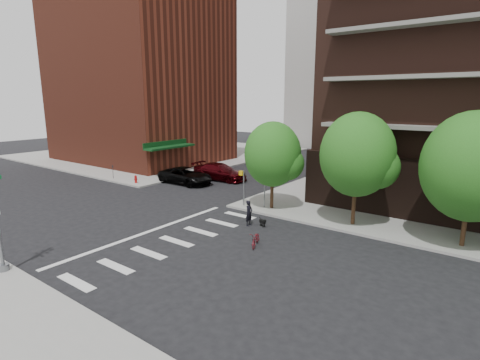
{
  "coord_description": "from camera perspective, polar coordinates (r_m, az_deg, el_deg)",
  "views": [
    {
      "loc": [
        17.71,
        -13.77,
        7.86
      ],
      "look_at": [
        3.0,
        6.0,
        2.5
      ],
      "focal_mm": 28.0,
      "sensor_mm": 36.0,
      "label": 1
    }
  ],
  "objects": [
    {
      "name": "fire_hydrant",
      "position": [
        36.26,
        -15.61,
        0.18
      ],
      "size": [
        0.24,
        0.24,
        0.73
      ],
      "color": "#A50C0C",
      "rests_on": "sidewalk_nw"
    },
    {
      "name": "parked_car_silver",
      "position": [
        48.2,
        5.61,
        3.8
      ],
      "size": [
        1.79,
        4.95,
        1.62
      ],
      "primitive_type": "imported",
      "rotation": [
        0.0,
        0.0,
        1.56
      ],
      "color": "#94969A",
      "rests_on": "ground"
    },
    {
      "name": "sidewalk_nw",
      "position": [
        56.85,
        -11.82,
        4.14
      ],
      "size": [
        31.0,
        33.0,
        0.15
      ],
      "primitive_type": "cube",
      "color": "gray",
      "rests_on": "ground"
    },
    {
      "name": "parked_car_maroon",
      "position": [
        36.93,
        -3.1,
        1.26
      ],
      "size": [
        2.78,
        5.83,
        1.64
      ],
      "primitive_type": "imported",
      "rotation": [
        0.0,
        0.0,
        1.66
      ],
      "color": "#3A0408",
      "rests_on": "ground"
    },
    {
      "name": "tree_b",
      "position": [
        23.8,
        17.42,
        3.7
      ],
      "size": [
        4.5,
        4.5,
        6.65
      ],
      "color": "#301E11",
      "rests_on": "sidewalk_ne"
    },
    {
      "name": "crosswalk",
      "position": [
        22.17,
        -11.1,
        -8.72
      ],
      "size": [
        3.85,
        13.0,
        0.01
      ],
      "color": "silver",
      "rests_on": "ground"
    },
    {
      "name": "parking_meter",
      "position": [
        38.97,
        -18.81,
        1.41
      ],
      "size": [
        0.1,
        0.08,
        1.32
      ],
      "color": "black",
      "rests_on": "sidewalk_nw"
    },
    {
      "name": "midrise_nw",
      "position": [
        50.91,
        -15.15,
        14.44
      ],
      "size": [
        21.4,
        15.5,
        20.0
      ],
      "color": "maroon",
      "rests_on": "sidewalk_nw"
    },
    {
      "name": "ground",
      "position": [
        23.77,
        -14.72,
        -7.46
      ],
      "size": [
        120.0,
        120.0,
        0.0
      ],
      "primitive_type": "plane",
      "color": "black",
      "rests_on": "ground"
    },
    {
      "name": "dog_walker",
      "position": [
        23.67,
        1.39,
        -5.07
      ],
      "size": [
        0.61,
        0.41,
        1.62
      ],
      "primitive_type": "imported",
      "rotation": [
        0.0,
        0.0,
        1.62
      ],
      "color": "black",
      "rests_on": "ground"
    },
    {
      "name": "dog",
      "position": [
        23.61,
        3.48,
        -6.36
      ],
      "size": [
        0.61,
        0.39,
        0.52
      ],
      "rotation": [
        0.0,
        0.0,
        -0.44
      ],
      "color": "black",
      "rests_on": "ground"
    },
    {
      "name": "tree_c",
      "position": [
        22.59,
        31.86,
        1.72
      ],
      "size": [
        5.0,
        5.0,
        6.8
      ],
      "color": "#301E11",
      "rests_on": "sidewalk_ne"
    },
    {
      "name": "parked_car_black",
      "position": [
        35.64,
        -8.3,
        0.66
      ],
      "size": [
        2.58,
        5.53,
        1.53
      ],
      "primitive_type": "imported",
      "rotation": [
        0.0,
        0.0,
        1.58
      ],
      "color": "black",
      "rests_on": "ground"
    },
    {
      "name": "pedestrian_signal",
      "position": [
        27.27,
        1.26,
        -0.46
      ],
      "size": [
        2.18,
        0.67,
        2.6
      ],
      "color": "slate",
      "rests_on": "sidewalk_ne"
    },
    {
      "name": "tree_a",
      "position": [
        26.43,
        4.99,
        3.92
      ],
      "size": [
        4.0,
        4.0,
        5.9
      ],
      "color": "#301E11",
      "rests_on": "sidewalk_ne"
    },
    {
      "name": "scooter",
      "position": [
        20.6,
        2.43,
        -8.96
      ],
      "size": [
        1.09,
        1.62,
        0.81
      ],
      "primitive_type": "imported",
      "rotation": [
        0.0,
        0.0,
        0.4
      ],
      "color": "maroon",
      "rests_on": "ground"
    }
  ]
}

